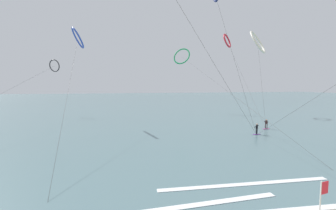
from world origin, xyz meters
TOP-DOWN VIEW (x-y plane):
  - sea_water at (0.00, 107.61)m, footprint 400.00×200.00m
  - surfer_violet at (14.55, 25.92)m, footprint 1.40×0.71m
  - surfer_magenta at (18.72, 29.21)m, footprint 1.40×0.70m
  - kite_charcoal at (-21.59, 59.18)m, footprint 3.32×52.72m
  - kite_crimson at (23.61, 52.81)m, footprint 7.01×25.67m
  - kite_emerald at (12.51, 58.78)m, footprint 5.37×49.65m
  - kite_ivory at (22.77, 38.15)m, footprint 7.15×11.90m
  - kite_cobalt at (-13.21, 43.92)m, footprint 4.52×34.47m
  - beach_flag at (3.43, 5.29)m, footprint 0.47×0.09m
  - wave_crest_near at (5.16, 7.62)m, footprint 19.43×2.28m
  - wave_crest_mid at (-1.83, 9.54)m, footprint 12.30×0.66m
  - wave_crest_far at (3.45, 11.40)m, footprint 13.50×1.49m

SIDE VIEW (x-z plane):
  - sea_water at x=0.00m, z-range 0.00..0.08m
  - wave_crest_near at x=5.16m, z-range 0.00..0.12m
  - wave_crest_mid at x=-1.83m, z-range 0.00..0.12m
  - wave_crest_far at x=3.45m, z-range 0.00..0.12m
  - surfer_violet at x=14.55m, z-range -0.03..1.67m
  - surfer_magenta at x=18.72m, z-range -0.03..1.67m
  - beach_flag at x=3.43m, z-range 0.49..3.56m
  - kite_charcoal at x=-21.59m, z-range 5.40..19.57m
  - kite_emerald at x=12.51m, z-range 6.70..25.02m
  - kite_ivory at x=22.77m, z-range 6.98..25.90m
  - kite_cobalt at x=-13.21m, z-range 7.35..26.10m
  - kite_crimson at x=23.61m, z-range 8.79..30.38m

